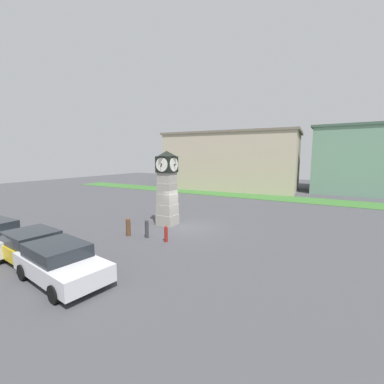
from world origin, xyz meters
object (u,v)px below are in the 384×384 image
at_px(street_lamp_near_road, 291,168).
at_px(clock_tower, 167,189).
at_px(car_near_tower, 34,246).
at_px(bollard_near_tower, 166,234).
at_px(bollard_far_row, 128,227).
at_px(car_by_building, 61,262).
at_px(bollard_mid_row, 147,229).

bearing_deg(street_lamp_near_road, clock_tower, -105.77).
bearing_deg(car_near_tower, bollard_near_tower, 55.78).
bearing_deg(bollard_far_row, car_near_tower, -100.61).
relative_size(car_near_tower, car_by_building, 0.92).
height_order(bollard_near_tower, bollard_mid_row, bollard_mid_row).
relative_size(bollard_mid_row, car_by_building, 0.24).
relative_size(bollard_far_row, car_by_building, 0.25).
height_order(bollard_far_row, car_near_tower, car_near_tower).
relative_size(clock_tower, car_by_building, 1.16).
relative_size(bollard_near_tower, bollard_mid_row, 0.85).
xyz_separation_m(bollard_far_row, street_lamp_near_road, (5.84, 21.88, 2.88)).
height_order(bollard_mid_row, car_by_building, car_by_building).
height_order(clock_tower, bollard_near_tower, clock_tower).
bearing_deg(bollard_near_tower, street_lamp_near_road, 81.68).
xyz_separation_m(car_near_tower, car_by_building, (2.75, -0.48, 0.01)).
relative_size(bollard_near_tower, bollard_far_row, 0.83).
bearing_deg(car_by_building, bollard_far_row, 107.90).
height_order(bollard_near_tower, car_by_building, car_by_building).
bearing_deg(car_near_tower, bollard_far_row, 79.39).
relative_size(car_by_building, street_lamp_near_road, 0.76).
bearing_deg(bollard_mid_row, bollard_near_tower, -1.12).
bearing_deg(bollard_near_tower, car_near_tower, -124.22).
height_order(bollard_far_row, car_by_building, car_by_building).
bearing_deg(bollard_far_row, bollard_near_tower, 5.18).
bearing_deg(bollard_near_tower, bollard_mid_row, 178.88).
relative_size(bollard_far_row, car_near_tower, 0.27).
bearing_deg(car_by_building, car_near_tower, 170.13).
bearing_deg(bollard_mid_row, car_by_building, -84.52).
bearing_deg(street_lamp_near_road, bollard_mid_row, -102.01).
bearing_deg(street_lamp_near_road, car_near_tower, -104.13).
bearing_deg(car_by_building, bollard_mid_row, 95.48).
xyz_separation_m(bollard_mid_row, car_near_tower, (-2.19, -5.36, 0.18)).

